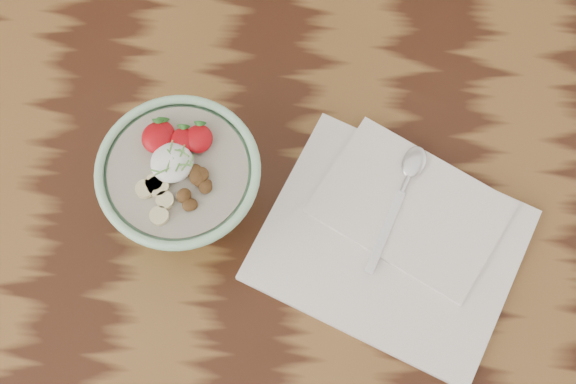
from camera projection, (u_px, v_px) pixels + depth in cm
name	position (u px, v px, depth cm)	size (l,w,h in cm)	color
table	(260.00, 253.00, 100.98)	(160.00, 90.00, 75.00)	#35190D
breakfast_bowl	(182.00, 182.00, 87.89)	(17.65, 17.65, 11.63)	#A0D7AA
napkin	(395.00, 237.00, 91.23)	(34.53, 31.67, 1.72)	white
spoon	(407.00, 179.00, 92.20)	(7.40, 16.12, 0.86)	silver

